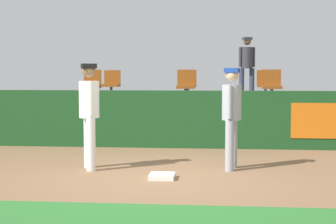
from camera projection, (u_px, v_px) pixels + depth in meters
The scene contains 13 objects.
ground_plane at pixel (158, 179), 8.37m from camera, with size 60.00×60.00×0.00m, color #846042.
first_base at pixel (162, 176), 8.44m from camera, with size 0.40×0.40×0.08m, color white.
player_fielder_home at pixel (89, 109), 9.21m from camera, with size 0.46×0.60×1.85m.
player_runner_visitor at pixel (232, 111), 9.19m from camera, with size 0.40×0.49×1.78m.
field_wall at pixel (177, 119), 11.98m from camera, with size 18.00×0.26×1.30m.
bleacher_platform at pixel (184, 118), 14.54m from camera, with size 18.00×4.80×0.95m, color #59595E.
seat_back_left at pixel (112, 83), 15.35m from camera, with size 0.48×0.44×0.84m.
seat_back_right at pixel (265, 83), 14.93m from camera, with size 0.47×0.44×0.84m.
seat_front_center at pixel (186, 84), 13.34m from camera, with size 0.46×0.44×0.84m.
seat_front_right at pixel (272, 84), 13.14m from camera, with size 0.48×0.44×0.84m.
seat_front_left at pixel (92, 84), 13.57m from camera, with size 0.45×0.44×0.84m.
seat_back_center at pixel (188, 83), 15.14m from camera, with size 0.48×0.44×0.84m.
spectator_hooded at pixel (247, 63), 15.89m from camera, with size 0.49×0.43×1.83m.
Camera 1 is at (0.95, -8.22, 1.67)m, focal length 56.36 mm.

